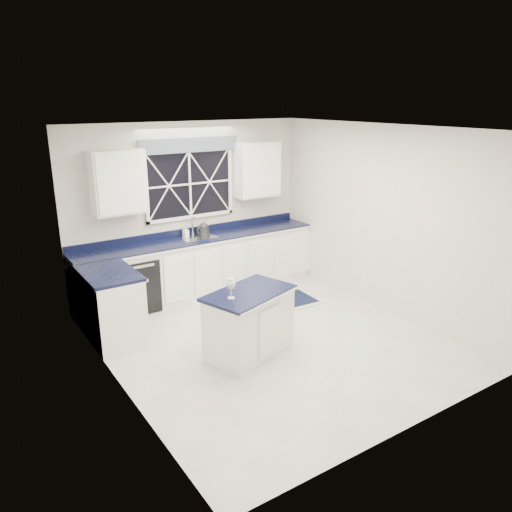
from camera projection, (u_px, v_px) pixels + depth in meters
ground at (270, 339)px, 6.57m from camera, size 4.50×4.50×0.00m
back_wall at (190, 209)px, 7.94m from camera, size 4.00×0.10×2.70m
base_cabinets at (186, 274)px, 7.67m from camera, size 3.99×1.60×0.90m
countertop at (199, 239)px, 7.84m from camera, size 3.98×0.64×0.04m
dishwasher at (134, 283)px, 7.41m from camera, size 0.60×0.58×0.82m
window at (190, 179)px, 7.76m from camera, size 1.65×0.09×1.26m
upper_cabinets at (193, 175)px, 7.64m from camera, size 3.10×0.34×0.90m
faucet at (193, 225)px, 7.94m from camera, size 0.05×0.20×0.30m
island at (249, 323)px, 6.10m from camera, size 1.25×0.97×0.82m
rug at (275, 302)px, 7.74m from camera, size 1.42×0.91×0.02m
kettle at (204, 229)px, 7.97m from camera, size 0.29×0.23×0.21m
wine_glass at (231, 285)px, 5.73m from camera, size 0.10×0.10×0.25m
soap_bottle at (186, 231)px, 7.85m from camera, size 0.09×0.09×0.17m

